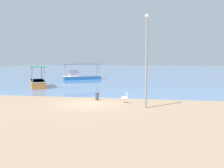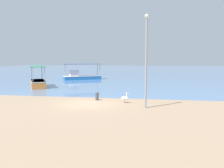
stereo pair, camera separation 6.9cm
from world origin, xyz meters
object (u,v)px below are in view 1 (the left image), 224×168
at_px(fishing_boat_near_right, 38,83).
at_px(pelican, 125,98).
at_px(lamp_post, 146,57).
at_px(mooring_bollard, 97,95).
at_px(fishing_boat_far_left, 81,76).

relative_size(fishing_boat_near_right, pelican, 6.10).
relative_size(lamp_post, mooring_bollard, 8.72).
height_order(lamp_post, mooring_bollard, lamp_post).
xyz_separation_m(fishing_boat_near_right, lamp_post, (13.29, -10.43, 3.06)).
relative_size(fishing_boat_far_left, pelican, 7.43).
relative_size(fishing_boat_far_left, lamp_post, 0.92).
distance_m(fishing_boat_near_right, lamp_post, 17.17).
bearing_deg(lamp_post, fishing_boat_near_right, 141.88).
relative_size(fishing_boat_far_left, fishing_boat_near_right, 1.22).
distance_m(pelican, lamp_post, 4.09).
bearing_deg(pelican, fishing_boat_far_left, 115.99).
relative_size(pelican, mooring_bollard, 1.08).
bearing_deg(mooring_bollard, pelican, -17.59).
bearing_deg(lamp_post, mooring_bollard, 147.97).
height_order(pelican, mooring_bollard, pelican).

